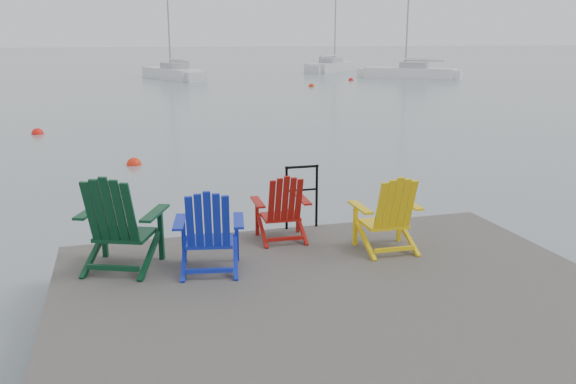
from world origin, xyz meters
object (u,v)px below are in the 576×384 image
object	(u,v)px
chair_red	(282,207)
buoy_d	(311,87)
sailboat_near	(173,74)
buoy_a	(134,165)
handrail	(302,191)
chair_green	(119,222)
buoy_b	(38,134)
sailboat_far	(410,74)
chair_blue	(209,230)
sailboat_mid	(333,67)
buoy_c	(351,80)
chair_yellow	(389,213)

from	to	relation	value
chair_red	buoy_d	distance (m)	32.39
sailboat_near	buoy_a	bearing A→B (deg)	-115.12
handrail	sailboat_near	bearing A→B (deg)	87.40
chair_green	sailboat_near	world-z (taller)	sailboat_near
sailboat_near	buoy_b	world-z (taller)	sailboat_near
sailboat_far	chair_blue	bearing A→B (deg)	-170.25
chair_green	buoy_b	xyz separation A→B (m)	(-2.56, 14.63, -1.08)
chair_red	sailboat_mid	size ratio (longest dim) A/B	0.08
handrail	buoy_a	bearing A→B (deg)	105.44
sailboat_mid	buoy_d	xyz separation A→B (m)	(-7.48, -16.91, -0.36)
sailboat_far	buoy_c	xyz separation A→B (m)	(-5.29, -1.06, -0.36)
chair_blue	sailboat_near	bearing A→B (deg)	95.61
chair_red	buoy_a	xyz separation A→B (m)	(-1.70, 8.10, -0.96)
sailboat_far	buoy_b	size ratio (longest dim) A/B	24.89
sailboat_mid	buoy_a	bearing A→B (deg)	-72.08
buoy_b	chair_blue	bearing A→B (deg)	-76.72
buoy_c	chair_yellow	bearing A→B (deg)	-110.63
chair_blue	buoy_b	distance (m)	15.43
handrail	chair_yellow	distance (m)	1.44
sailboat_mid	sailboat_far	distance (m)	11.47
chair_blue	buoy_d	distance (m)	33.55
chair_red	chair_yellow	xyz separation A→B (m)	(1.17, -0.75, 0.04)
buoy_c	buoy_d	size ratio (longest dim) A/B	0.98
chair_green	chair_blue	xyz separation A→B (m)	(0.98, -0.35, -0.07)
handrail	buoy_c	bearing A→B (deg)	67.63
handrail	chair_red	world-z (taller)	chair_red
buoy_c	sailboat_mid	bearing A→B (deg)	76.59
chair_yellow	buoy_b	size ratio (longest dim) A/B	2.53
chair_green	buoy_a	world-z (taller)	chair_green
handrail	chair_red	bearing A→B (deg)	-131.03
chair_red	chair_green	bearing A→B (deg)	-164.07
chair_blue	sailboat_far	xyz separation A→B (m)	(21.14, 37.26, -0.65)
sailboat_near	sailboat_far	world-z (taller)	sailboat_near
chair_yellow	sailboat_far	xyz separation A→B (m)	(18.88, 37.16, -0.64)
buoy_d	chair_yellow	bearing A→B (deg)	-106.03
sailboat_far	buoy_d	distance (m)	11.37
chair_green	buoy_b	distance (m)	14.90
handrail	chair_blue	xyz separation A→B (m)	(-1.50, -1.32, -0.04)
chair_yellow	buoy_b	world-z (taller)	chair_yellow
sailboat_far	buoy_c	world-z (taller)	sailboat_far
chair_yellow	buoy_a	bearing A→B (deg)	108.57
chair_green	buoy_a	size ratio (longest dim) A/B	3.08
chair_green	buoy_a	bearing A→B (deg)	109.92
sailboat_far	buoy_a	size ratio (longest dim) A/B	26.23
buoy_b	sailboat_near	bearing A→B (deg)	75.47
sailboat_mid	chair_red	bearing A→B (deg)	-66.32
chair_green	sailboat_far	size ratio (longest dim) A/B	0.12
chair_red	sailboat_far	size ratio (longest dim) A/B	0.09
sailboat_near	buoy_a	size ratio (longest dim) A/B	29.07
handrail	buoy_c	distance (m)	37.73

